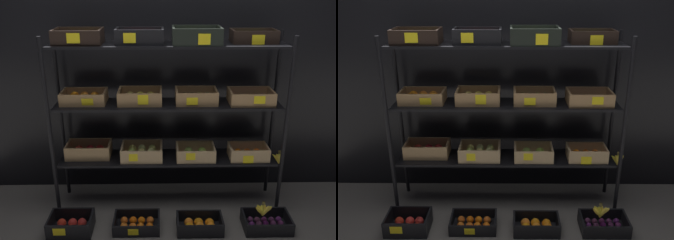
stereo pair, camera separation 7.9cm
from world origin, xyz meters
The scene contains 8 objects.
ground_plane centered at (0.00, 0.00, 0.00)m, with size 10.00×10.00×0.00m, color #605B56.
storefront_wall centered at (0.00, 0.38, 1.17)m, with size 4.28×0.12×2.34m, color black.
display_rack centered at (-0.02, 0.00, 0.97)m, with size 1.99×0.39×1.56m.
crate_ground_apple_red centered at (-0.79, -0.41, 0.05)m, with size 0.35×0.25×0.14m.
crate_ground_tangerine centered at (-0.26, -0.38, 0.04)m, with size 0.37×0.26×0.10m.
crate_ground_orange centered at (0.25, -0.41, 0.05)m, with size 0.37×0.22×0.12m.
crate_ground_plum centered at (0.79, -0.40, 0.04)m, with size 0.38×0.26×0.11m.
banana_bunch_loose centered at (0.76, -0.40, 0.17)m, with size 0.16×0.05×0.13m.
Camera 2 is at (0.02, -2.91, 1.91)m, focal length 39.78 mm.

